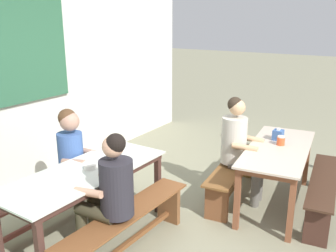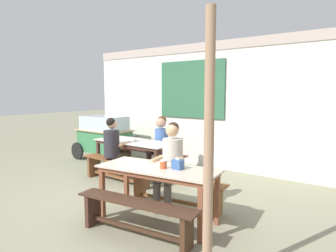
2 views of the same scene
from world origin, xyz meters
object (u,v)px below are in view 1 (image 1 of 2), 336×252
at_px(dining_table_near, 278,153).
at_px(bench_far_front, 127,227).
at_px(person_right_near_table, 239,144).
at_px(soup_bowl, 90,167).
at_px(person_left_back_turned, 110,190).
at_px(condiment_jar, 281,141).
at_px(bench_near_back, 233,174).
at_px(bench_near_front, 322,191).
at_px(tissue_box, 278,135).
at_px(bench_far_back, 54,197).
at_px(person_center_facing, 76,156).
at_px(dining_table_far, 86,177).

bearing_deg(dining_table_near, bench_far_front, 152.28).
bearing_deg(person_right_near_table, soup_bowl, 147.78).
xyz_separation_m(person_left_back_turned, condiment_jar, (1.96, -0.99, 0.09)).
bearing_deg(person_left_back_turned, bench_near_back, -14.68).
bearing_deg(bench_near_front, dining_table_near, 96.69).
height_order(dining_table_near, tissue_box, tissue_box).
height_order(bench_far_front, tissue_box, tissue_box).
height_order(bench_far_front, person_left_back_turned, person_left_back_turned).
xyz_separation_m(dining_table_near, bench_far_back, (-1.70, 1.96, -0.37)).
xyz_separation_m(bench_far_back, bench_far_front, (-0.03, -1.05, -0.00)).
distance_m(bench_near_front, person_center_facing, 2.85).
height_order(dining_table_far, soup_bowl, soup_bowl).
distance_m(dining_table_far, dining_table_near, 2.24).
xyz_separation_m(dining_table_near, person_center_facing, (-1.42, 1.88, 0.05)).
relative_size(person_left_back_turned, tissue_box, 8.45).
distance_m(bench_near_back, soup_bowl, 1.90).
bearing_deg(dining_table_near, tissue_box, 18.99).
height_order(dining_table_far, bench_far_front, dining_table_far).
relative_size(bench_far_front, bench_near_back, 1.05).
bearing_deg(bench_near_front, bench_near_back, 96.69).
bearing_deg(condiment_jar, tissue_box, 26.04).
xyz_separation_m(bench_near_front, person_center_facing, (-1.48, 2.40, 0.42)).
xyz_separation_m(person_left_back_turned, person_center_facing, (0.45, 0.88, 0.01)).
height_order(bench_near_back, soup_bowl, soup_bowl).
height_order(dining_table_near, bench_near_front, dining_table_near).
bearing_deg(person_left_back_turned, person_right_near_table, -17.19).
height_order(person_right_near_table, condiment_jar, person_right_near_table).
relative_size(tissue_box, soup_bowl, 1.21).
bearing_deg(bench_far_front, bench_far_back, 88.27).
relative_size(person_left_back_turned, person_center_facing, 1.01).
height_order(dining_table_far, person_center_facing, person_center_facing).
distance_m(bench_far_front, person_right_near_table, 1.74).
height_order(dining_table_near, soup_bowl, soup_bowl).
bearing_deg(condiment_jar, dining_table_far, 141.57).
bearing_deg(person_center_facing, person_right_near_table, -47.50).
xyz_separation_m(person_left_back_turned, person_right_near_table, (1.76, -0.54, 0.03)).
bearing_deg(person_center_facing, person_left_back_turned, -117.15).
relative_size(bench_far_back, person_right_near_table, 1.37).
distance_m(bench_near_front, condiment_jar, 0.73).
height_order(person_left_back_turned, person_right_near_table, person_right_near_table).
relative_size(dining_table_near, bench_near_back, 1.08).
distance_m(person_left_back_turned, person_center_facing, 0.99).
xyz_separation_m(condiment_jar, soup_bowl, (-1.75, 1.42, -0.03)).
distance_m(dining_table_far, person_right_near_table, 1.89).
xyz_separation_m(bench_far_back, tissue_box, (1.97, -1.87, 0.51)).
distance_m(dining_table_near, condiment_jar, 0.16).
bearing_deg(person_left_back_turned, dining_table_far, 71.40).
distance_m(bench_near_back, person_center_facing, 1.96).
bearing_deg(bench_far_front, person_center_facing, 71.72).
bearing_deg(bench_far_back, tissue_box, -43.63).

